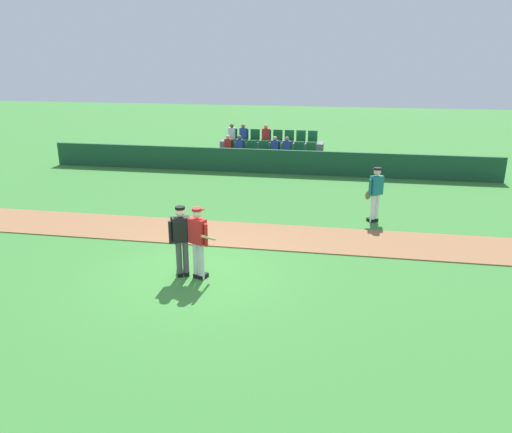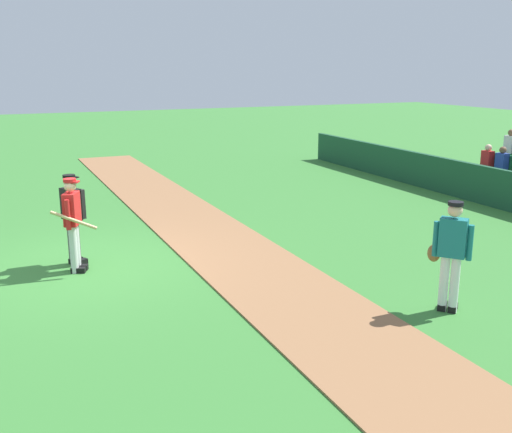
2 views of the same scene
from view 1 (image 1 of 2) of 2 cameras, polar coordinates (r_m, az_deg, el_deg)
name	(u,v)px [view 1 (image 1 of 2)]	position (r m, az deg, el deg)	size (l,w,h in m)	color
ground_plane	(195,274)	(12.38, -7.00, -6.54)	(80.00, 80.00, 0.00)	#387A33
infield_dirt_path	(223,233)	(14.95, -3.79, -1.93)	(28.00, 2.11, 0.03)	#936642
dugout_fence	(265,161)	(22.39, 1.08, 6.30)	(20.00, 0.16, 1.06)	#19472D
stadium_bleachers	(270,155)	(23.80, 1.55, 6.98)	(5.00, 2.10, 1.90)	slate
batter_red_jersey	(198,240)	(11.80, -6.59, -2.71)	(0.62, 0.80, 1.76)	silver
umpire_home_plate	(181,237)	(11.96, -8.50, -2.33)	(0.54, 0.44, 1.76)	#4C4C4C
runner_teal_jersey	(375,193)	(16.15, 13.42, 2.67)	(0.59, 0.48, 1.76)	white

